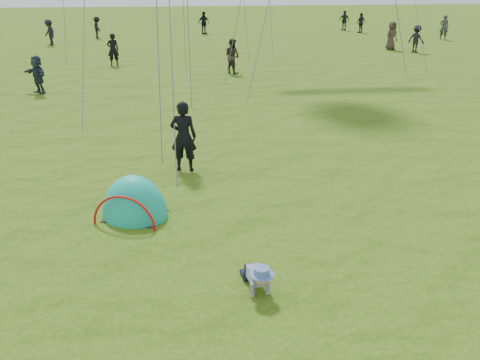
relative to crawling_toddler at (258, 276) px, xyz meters
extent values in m
plane|color=#25570A|center=(-0.46, 0.66, -0.28)|extent=(140.00, 140.00, 0.00)
ellipsoid|color=teal|center=(-2.22, 3.14, -0.28)|extent=(1.78, 1.63, 1.87)
imported|color=black|center=(-1.09, 5.88, 0.65)|extent=(0.75, 0.56, 1.87)
imported|color=black|center=(-4.61, 22.74, 0.58)|extent=(0.70, 0.53, 1.72)
imported|color=#2D2621|center=(1.61, 19.66, 0.58)|extent=(1.04, 1.06, 1.73)
imported|color=black|center=(1.10, 37.06, 0.59)|extent=(1.09, 0.92, 1.75)
imported|color=black|center=(-9.82, 31.68, 0.58)|extent=(1.19, 1.27, 1.72)
imported|color=black|center=(13.94, 36.37, 0.51)|extent=(1.01, 0.78, 1.59)
imported|color=black|center=(13.89, 25.49, 0.55)|extent=(1.15, 1.23, 1.67)
imported|color=#3D322A|center=(12.74, 26.71, 0.62)|extent=(1.04, 0.91, 1.80)
imported|color=#212B3B|center=(-7.09, 16.03, 0.51)|extent=(1.34, 1.41, 1.59)
imported|color=#303137|center=(18.62, 31.40, 0.60)|extent=(0.77, 0.69, 1.77)
imported|color=#16252A|center=(13.16, 38.46, 0.53)|extent=(0.94, 0.97, 1.63)
imported|color=black|center=(-7.05, 35.22, 0.51)|extent=(0.95, 1.18, 1.59)
camera|label=1|loc=(-1.17, -7.53, 4.75)|focal=40.00mm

